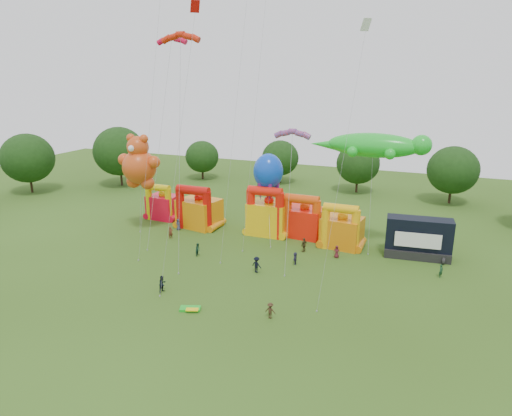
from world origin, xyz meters
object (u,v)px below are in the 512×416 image
at_px(teddy_bear_kite, 139,164).
at_px(spectator_4, 304,245).
at_px(bouncy_castle_2, 268,216).
at_px(spectator_0, 178,224).
at_px(bouncy_castle_0, 163,205).
at_px(stage_trailer, 418,238).
at_px(octopus_kite, 269,194).
at_px(gecko_kite, 373,156).

height_order(teddy_bear_kite, spectator_4, teddy_bear_kite).
height_order(bouncy_castle_2, spectator_0, bouncy_castle_2).
relative_size(bouncy_castle_0, spectator_4, 3.05).
relative_size(stage_trailer, octopus_kite, 0.69).
xyz_separation_m(stage_trailer, teddy_bear_kite, (-37.96, -4.53, 7.44)).
bearing_deg(spectator_4, teddy_bear_kite, -63.84).
relative_size(octopus_kite, spectator_4, 6.13).
bearing_deg(gecko_kite, octopus_kite, -175.06).
bearing_deg(bouncy_castle_0, bouncy_castle_2, -1.91).
xyz_separation_m(stage_trailer, spectator_4, (-13.66, -3.81, -1.50)).
distance_m(gecko_kite, spectator_0, 29.39).
bearing_deg(teddy_bear_kite, bouncy_castle_2, 17.56).
relative_size(bouncy_castle_0, spectator_0, 3.41).
relative_size(teddy_bear_kite, spectator_4, 7.47).
bearing_deg(gecko_kite, stage_trailer, -10.72).
xyz_separation_m(stage_trailer, octopus_kite, (-20.03, 0.05, 3.70)).
distance_m(bouncy_castle_0, stage_trailer, 38.59).
xyz_separation_m(octopus_kite, spectator_0, (-13.29, -2.45, -5.30)).
bearing_deg(spectator_0, stage_trailer, 23.99).
relative_size(stage_trailer, gecko_kite, 0.53).
bearing_deg(teddy_bear_kite, octopus_kite, 14.33).
bearing_deg(bouncy_castle_0, spectator_4, -12.28).
relative_size(bouncy_castle_0, bouncy_castle_2, 0.80).
xyz_separation_m(bouncy_castle_0, spectator_4, (24.90, -5.42, -1.28)).
xyz_separation_m(bouncy_castle_2, spectator_4, (6.79, -4.81, -1.79)).
height_order(spectator_0, spectator_4, spectator_4).
bearing_deg(spectator_4, gecko_kite, 149.33).
height_order(bouncy_castle_0, stage_trailer, bouncy_castle_0).
bearing_deg(spectator_0, gecko_kite, 27.54).
relative_size(bouncy_castle_0, stage_trailer, 0.72).
xyz_separation_m(spectator_0, spectator_4, (19.67, -1.40, 0.10)).
distance_m(gecko_kite, octopus_kite, 14.91).
distance_m(teddy_bear_kite, gecko_kite, 32.11).
bearing_deg(teddy_bear_kite, spectator_4, 1.71).
bearing_deg(bouncy_castle_0, spectator_0, -37.54).
distance_m(stage_trailer, gecko_kite, 11.74).
bearing_deg(spectator_4, bouncy_castle_2, -100.90).
height_order(stage_trailer, teddy_bear_kite, teddy_bear_kite).
xyz_separation_m(gecko_kite, spectator_4, (-7.21, -5.03, -11.23)).
xyz_separation_m(teddy_bear_kite, spectator_0, (4.63, 2.13, -9.03)).
bearing_deg(bouncy_castle_2, spectator_4, -35.35).
relative_size(teddy_bear_kite, spectator_0, 8.33).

